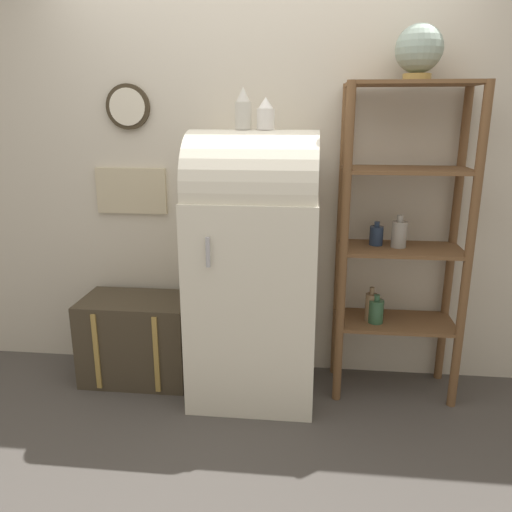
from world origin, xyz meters
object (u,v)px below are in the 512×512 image
(vase_center, at_px, (266,115))
(refrigerator, at_px, (254,264))
(suitcase_trunk, at_px, (138,339))
(globe, at_px, (419,50))
(vase_left, at_px, (243,110))

(vase_center, bearing_deg, refrigerator, -171.83)
(suitcase_trunk, distance_m, globe, 2.37)
(suitcase_trunk, height_order, vase_left, vase_left)
(vase_left, xyz_separation_m, vase_center, (0.12, -0.00, -0.02))
(refrigerator, xyz_separation_m, globe, (0.86, 0.14, 1.17))
(vase_left, bearing_deg, vase_center, -0.02)
(vase_left, height_order, vase_center, vase_left)
(refrigerator, bearing_deg, suitcase_trunk, 174.38)
(refrigerator, height_order, vase_center, vase_center)
(refrigerator, relative_size, suitcase_trunk, 2.33)
(globe, bearing_deg, suitcase_trunk, -177.58)
(refrigerator, height_order, globe, globe)
(suitcase_trunk, bearing_deg, refrigerator, -5.62)
(suitcase_trunk, bearing_deg, globe, 2.42)
(globe, bearing_deg, refrigerator, -170.56)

